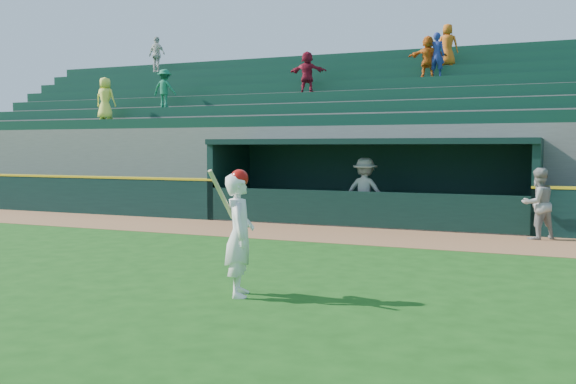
% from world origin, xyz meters
% --- Properties ---
extents(ground, '(120.00, 120.00, 0.00)m').
position_xyz_m(ground, '(0.00, 0.00, 0.00)').
color(ground, '#174812').
rests_on(ground, ground).
extents(warning_track, '(40.00, 3.00, 0.01)m').
position_xyz_m(warning_track, '(0.00, 4.90, 0.01)').
color(warning_track, '#915F3A').
rests_on(warning_track, ground).
extents(field_wall_left, '(15.50, 0.30, 1.20)m').
position_xyz_m(field_wall_left, '(-12.25, 6.55, 0.60)').
color(field_wall_left, black).
rests_on(field_wall_left, ground).
extents(wall_stripe_left, '(15.50, 0.32, 0.06)m').
position_xyz_m(wall_stripe_left, '(-12.25, 6.55, 1.23)').
color(wall_stripe_left, yellow).
rests_on(wall_stripe_left, field_wall_left).
extents(dugout_player_front, '(1.06, 1.03, 1.73)m').
position_xyz_m(dugout_player_front, '(4.68, 5.98, 0.86)').
color(dugout_player_front, gray).
rests_on(dugout_player_front, ground).
extents(dugout_player_inside, '(1.24, 0.71, 1.92)m').
position_xyz_m(dugout_player_inside, '(0.05, 7.11, 0.96)').
color(dugout_player_inside, '#A6A6A1').
rests_on(dugout_player_inside, ground).
extents(dugout, '(9.40, 2.80, 2.46)m').
position_xyz_m(dugout, '(0.00, 8.00, 1.36)').
color(dugout, '#61615D').
rests_on(dugout, ground).
extents(stands, '(34.50, 6.25, 7.11)m').
position_xyz_m(stands, '(-0.01, 12.57, 2.39)').
color(stands, slate).
rests_on(stands, ground).
extents(batter_at_plate, '(0.67, 0.87, 1.91)m').
position_xyz_m(batter_at_plate, '(0.77, -2.07, 0.95)').
color(batter_at_plate, white).
rests_on(batter_at_plate, ground).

